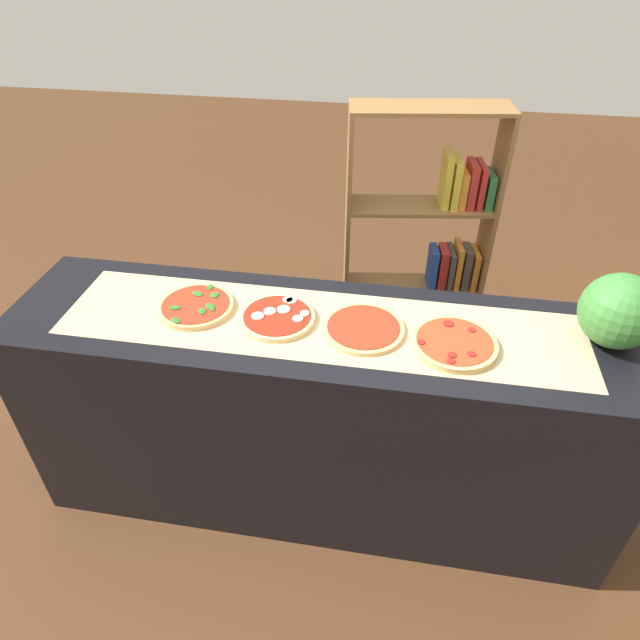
{
  "coord_description": "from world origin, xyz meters",
  "views": [
    {
      "loc": [
        0.25,
        -1.52,
        2.14
      ],
      "look_at": [
        0.0,
        0.0,
        0.96
      ],
      "focal_mm": 30.95,
      "sensor_mm": 36.0,
      "label": 1
    }
  ],
  "objects_px": {
    "pizza_mozzarella_1": "(278,317)",
    "pizza_spinach_0": "(196,306)",
    "bookshelf": "(431,261)",
    "watermelon": "(619,311)",
    "pizza_plain_2": "(363,328)",
    "pizza_pepperoni_3": "(454,343)"
  },
  "relations": [
    {
      "from": "pizza_mozzarella_1",
      "to": "pizza_spinach_0",
      "type": "bearing_deg",
      "value": 177.57
    },
    {
      "from": "pizza_mozzarella_1",
      "to": "bookshelf",
      "type": "relative_size",
      "value": 0.19
    },
    {
      "from": "watermelon",
      "to": "bookshelf",
      "type": "distance_m",
      "value": 1.2
    },
    {
      "from": "pizza_spinach_0",
      "to": "pizza_plain_2",
      "type": "bearing_deg",
      "value": -2.51
    },
    {
      "from": "bookshelf",
      "to": "pizza_mozzarella_1",
      "type": "bearing_deg",
      "value": -119.22
    },
    {
      "from": "watermelon",
      "to": "pizza_mozzarella_1",
      "type": "bearing_deg",
      "value": -176.67
    },
    {
      "from": "pizza_spinach_0",
      "to": "pizza_plain_2",
      "type": "height_order",
      "value": "pizza_spinach_0"
    },
    {
      "from": "pizza_mozzarella_1",
      "to": "pizza_plain_2",
      "type": "xyz_separation_m",
      "value": [
        0.31,
        -0.01,
        -0.0
      ]
    },
    {
      "from": "pizza_pepperoni_3",
      "to": "bookshelf",
      "type": "relative_size",
      "value": 0.2
    },
    {
      "from": "pizza_spinach_0",
      "to": "pizza_mozzarella_1",
      "type": "relative_size",
      "value": 1.01
    },
    {
      "from": "bookshelf",
      "to": "pizza_plain_2",
      "type": "bearing_deg",
      "value": -104.33
    },
    {
      "from": "pizza_plain_2",
      "to": "pizza_pepperoni_3",
      "type": "relative_size",
      "value": 0.99
    },
    {
      "from": "watermelon",
      "to": "pizza_pepperoni_3",
      "type": "bearing_deg",
      "value": -167.43
    },
    {
      "from": "pizza_spinach_0",
      "to": "watermelon",
      "type": "distance_m",
      "value": 1.45
    },
    {
      "from": "pizza_mozzarella_1",
      "to": "pizza_plain_2",
      "type": "relative_size",
      "value": 0.94
    },
    {
      "from": "pizza_mozzarella_1",
      "to": "pizza_pepperoni_3",
      "type": "distance_m",
      "value": 0.62
    },
    {
      "from": "pizza_plain_2",
      "to": "bookshelf",
      "type": "relative_size",
      "value": 0.2
    },
    {
      "from": "pizza_pepperoni_3",
      "to": "pizza_mozzarella_1",
      "type": "bearing_deg",
      "value": 175.44
    },
    {
      "from": "watermelon",
      "to": "bookshelf",
      "type": "bearing_deg",
      "value": 120.22
    },
    {
      "from": "pizza_plain_2",
      "to": "watermelon",
      "type": "height_order",
      "value": "watermelon"
    },
    {
      "from": "pizza_spinach_0",
      "to": "watermelon",
      "type": "height_order",
      "value": "watermelon"
    },
    {
      "from": "pizza_pepperoni_3",
      "to": "watermelon",
      "type": "xyz_separation_m",
      "value": [
        0.52,
        0.12,
        0.11
      ]
    }
  ]
}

